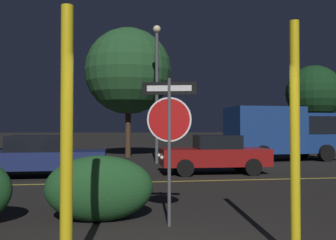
% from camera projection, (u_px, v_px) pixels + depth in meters
% --- Properties ---
extents(road_center_stripe, '(41.60, 0.12, 0.01)m').
position_uv_depth(road_center_stripe, '(142.00, 182.00, 11.55)').
color(road_center_stripe, gold).
rests_on(road_center_stripe, ground_plane).
extents(stop_sign, '(0.92, 0.25, 2.53)m').
position_uv_depth(stop_sign, '(169.00, 121.00, 6.41)').
color(stop_sign, '#4C4C51').
rests_on(stop_sign, ground_plane).
extents(yellow_pole_left, '(0.13, 0.13, 3.01)m').
position_uv_depth(yellow_pole_left, '(67.00, 144.00, 4.03)').
color(yellow_pole_left, yellow).
rests_on(yellow_pole_left, ground_plane).
extents(yellow_pole_right, '(0.12, 0.12, 3.06)m').
position_uv_depth(yellow_pole_right, '(295.00, 140.00, 4.77)').
color(yellow_pole_right, yellow).
rests_on(yellow_pole_right, ground_plane).
extents(hedge_bush_2, '(1.93, 0.88, 1.18)m').
position_uv_depth(hedge_bush_2, '(100.00, 188.00, 6.73)').
color(hedge_bush_2, '#1E4C23').
rests_on(hedge_bush_2, ground_plane).
extents(passing_car_2, '(4.89, 2.00, 1.42)m').
position_uv_depth(passing_car_2, '(35.00, 156.00, 12.76)').
color(passing_car_2, navy).
rests_on(passing_car_2, ground_plane).
extents(passing_car_3, '(4.04, 1.87, 1.41)m').
position_uv_depth(passing_car_3, '(214.00, 154.00, 13.78)').
color(passing_car_3, maroon).
rests_on(passing_car_3, ground_plane).
extents(delivery_truck, '(5.92, 2.72, 2.73)m').
position_uv_depth(delivery_truck, '(285.00, 131.00, 19.33)').
color(delivery_truck, navy).
rests_on(delivery_truck, ground_plane).
extents(street_lamp, '(0.37, 0.37, 6.55)m').
position_uv_depth(street_lamp, '(157.00, 81.00, 17.68)').
color(street_lamp, '#4C4C51').
rests_on(street_lamp, ground_plane).
extents(tree_0, '(4.94, 4.94, 7.41)m').
position_uv_depth(tree_0, '(128.00, 71.00, 21.49)').
color(tree_0, '#422D1E').
rests_on(tree_0, ground_plane).
extents(tree_2, '(3.63, 3.63, 5.82)m').
position_uv_depth(tree_2, '(314.00, 93.00, 24.81)').
color(tree_2, '#422D1E').
rests_on(tree_2, ground_plane).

